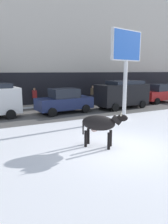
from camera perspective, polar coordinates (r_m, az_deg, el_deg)
ground_plane at (r=8.96m, az=9.74°, el=-9.52°), size 120.00×120.00×0.00m
road_strip at (r=16.00m, az=-8.16°, el=-0.28°), size 60.00×5.60×0.01m
building_facade at (r=22.33m, az=-14.66°, el=19.40°), size 44.00×6.10×13.00m
cow_black at (r=8.67m, az=4.39°, el=-3.20°), size 1.63×1.63×1.54m
billboard at (r=13.52m, az=11.46°, el=15.91°), size 2.51×0.70×5.56m
car_navy_sedan at (r=15.89m, az=-5.38°, el=3.02°), size 4.31×2.20×1.84m
car_black_van at (r=18.16m, az=10.38°, el=4.96°), size 4.72×2.36×2.32m
car_red_sedan at (r=22.55m, az=19.84°, el=4.79°), size 4.31×2.20×1.84m
pedestrian_near_billboard at (r=18.30m, az=-13.27°, el=3.74°), size 0.36×0.24×1.73m
pedestrian_by_cars at (r=20.42m, az=2.36°, el=4.77°), size 0.36×0.24×1.73m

